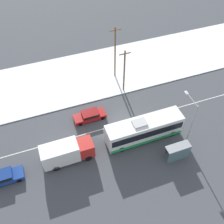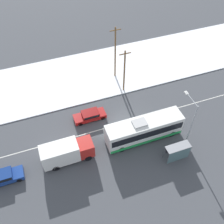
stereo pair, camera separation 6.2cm
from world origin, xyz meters
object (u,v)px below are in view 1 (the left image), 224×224
sedan_car (90,115)px  bus_shelter (179,151)px  utility_pole_snowlot (115,52)px  box_truck (66,152)px  parked_car_near_truck (3,177)px  utility_pole_roadside (124,71)px  city_bus (144,129)px  pedestrian_at_stop (168,148)px  streetlamp (191,117)px

sedan_car → bus_shelter: (8.50, -10.44, 0.95)m
sedan_car → utility_pole_snowlot: (6.80, 7.84, 4.09)m
box_truck → parked_car_near_truck: (-7.96, -0.24, -0.91)m
sedan_car → parked_car_near_truck: parked_car_near_truck is taller
box_truck → bus_shelter: bearing=-19.6°
utility_pole_snowlot → utility_pole_roadside: bearing=-88.8°
city_bus → utility_pole_snowlot: bearing=86.2°
parked_car_near_truck → pedestrian_at_stop: 20.77m
streetlamp → utility_pole_snowlot: utility_pole_snowlot is taller
box_truck → streetlamp: (15.81, -2.17, 2.88)m
box_truck → utility_pole_roadside: (11.62, 9.75, 2.30)m
box_truck → bus_shelter: size_ratio=2.06×
box_truck → bus_shelter: box_truck is taller
sedan_car → parked_car_near_truck: bearing=25.1°
pedestrian_at_stop → streetlamp: bearing=21.2°
pedestrian_at_stop → utility_pole_roadside: size_ratio=0.21×
sedan_car → bus_shelter: bus_shelter is taller
sedan_car → bus_shelter: 13.50m
streetlamp → city_bus: bearing=157.9°
city_bus → bus_shelter: bearing=-60.7°
city_bus → streetlamp: bearing=-22.1°
streetlamp → utility_pole_snowlot: (-4.26, 15.73, 0.25)m
box_truck → pedestrian_at_stop: size_ratio=4.17×
parked_car_near_truck → utility_pole_roadside: (19.58, 9.99, 3.21)m
streetlamp → utility_pole_roadside: (-4.19, 11.92, -0.58)m
pedestrian_at_stop → utility_pole_roadside: bearing=94.1°
box_truck → city_bus: bearing=-0.3°
utility_pole_snowlot → city_bus: bearing=-93.8°
bus_shelter → utility_pole_roadside: 14.74m
utility_pole_roadside → utility_pole_snowlot: (-0.08, 3.81, 0.84)m
city_bus → sedan_car: city_bus is taller
streetlamp → bus_shelter: bearing=-135.2°
utility_pole_roadside → city_bus: bearing=-95.8°
parked_car_near_truck → utility_pole_snowlot: size_ratio=0.51×
utility_pole_snowlot → pedestrian_at_stop: bearing=-86.6°
pedestrian_at_stop → box_truck: bearing=164.7°
sedan_car → utility_pole_snowlot: bearing=-131.0°
box_truck → pedestrian_at_stop: (12.56, -3.43, -0.73)m
sedan_car → utility_pole_snowlot: size_ratio=0.51×
box_truck → sedan_car: (4.74, 5.72, -0.96)m
box_truck → utility_pole_snowlot: utility_pole_snowlot is taller
box_truck → utility_pole_roadside: 15.34m
bus_shelter → streetlamp: 4.63m
box_truck → utility_pole_roadside: size_ratio=0.86×
bus_shelter → utility_pole_roadside: size_ratio=0.42×
city_bus → sedan_car: (-5.89, 5.79, -0.99)m
pedestrian_at_stop → bus_shelter: 1.63m
bus_shelter → parked_car_near_truck: bearing=168.1°
parked_car_near_truck → bus_shelter: bearing=-11.9°
sedan_car → pedestrian_at_stop: bearing=130.5°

